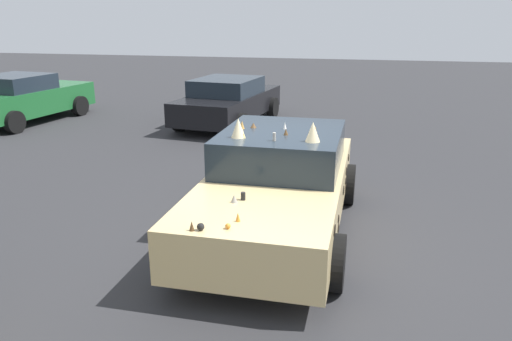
% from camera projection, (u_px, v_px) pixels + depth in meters
% --- Properties ---
extents(ground_plane, '(60.00, 60.00, 0.00)m').
position_uv_depth(ground_plane, '(276.00, 231.00, 7.05)').
color(ground_plane, '#2D2D30').
extents(art_car_decorated, '(4.44, 2.08, 1.67)m').
position_uv_depth(art_car_decorated, '(278.00, 183.00, 6.91)').
color(art_car_decorated, '#D8BC7F').
rests_on(art_car_decorated, ground).
extents(parked_sedan_far_right, '(4.38, 2.39, 1.38)m').
position_uv_depth(parked_sedan_far_right, '(22.00, 98.00, 14.16)').
color(parked_sedan_far_right, '#1E602D').
rests_on(parked_sedan_far_right, ground).
extents(parked_sedan_near_left, '(4.44, 2.36, 1.31)m').
position_uv_depth(parked_sedan_near_left, '(228.00, 101.00, 13.90)').
color(parked_sedan_near_left, black).
rests_on(parked_sedan_near_left, ground).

